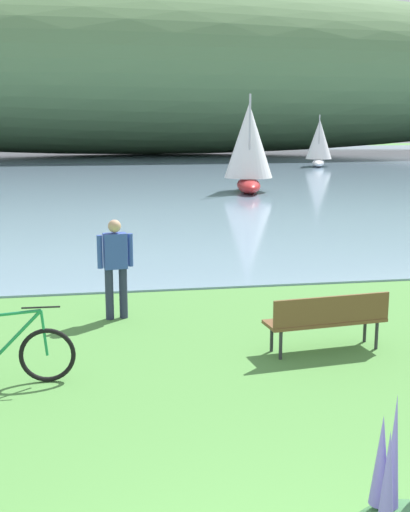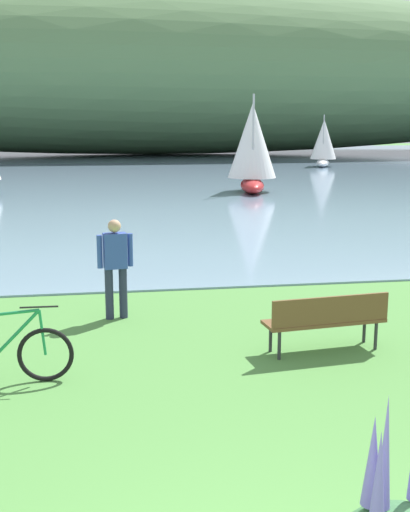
# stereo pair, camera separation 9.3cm
# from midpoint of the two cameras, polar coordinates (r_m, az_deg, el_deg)

# --- Properties ---
(bay_water) EXTENTS (180.00, 80.00, 0.04)m
(bay_water) POSITION_cam_midpoint_polar(r_m,az_deg,el_deg) (52.58, -8.17, 7.93)
(bay_water) COLOR #7A99B2
(bay_water) RESTS_ON ground
(distant_hillside) EXTENTS (115.69, 28.00, 17.00)m
(distant_hillside) POSITION_cam_midpoint_polar(r_m,az_deg,el_deg) (70.92, -4.36, 15.82)
(distant_hillside) COLOR #567A4C
(distant_hillside) RESTS_ON bay_water
(park_bench_near_camera) EXTENTS (1.84, 0.68, 0.88)m
(park_bench_near_camera) POSITION_cam_midpoint_polar(r_m,az_deg,el_deg) (9.58, 10.93, -5.37)
(park_bench_near_camera) COLOR brown
(park_bench_near_camera) RESTS_ON ground
(bicycle_leaning_near_bench) EXTENTS (1.77, 0.12, 1.01)m
(bicycle_leaning_near_bench) POSITION_cam_midpoint_polar(r_m,az_deg,el_deg) (8.73, -17.00, -8.22)
(bicycle_leaning_near_bench) COLOR black
(bicycle_leaning_near_bench) RESTS_ON ground
(person_at_shoreline) EXTENTS (0.60, 0.28, 1.71)m
(person_at_shoreline) POSITION_cam_midpoint_polar(r_m,az_deg,el_deg) (11.02, -7.65, -0.57)
(person_at_shoreline) COLOR #282D47
(person_at_shoreline) RESTS_ON ground
(sailboat_nearest_to_shore) EXTENTS (2.69, 4.03, 4.58)m
(sailboat_nearest_to_shore) POSITION_cam_midpoint_polar(r_m,az_deg,el_deg) (31.36, 4.27, 9.58)
(sailboat_nearest_to_shore) COLOR #B22323
(sailboat_nearest_to_shore) RESTS_ON bay_water
(sailboat_toward_hillside) EXTENTS (2.54, 3.41, 3.88)m
(sailboat_toward_hillside) POSITION_cam_midpoint_polar(r_m,az_deg,el_deg) (50.65, 10.45, 9.81)
(sailboat_toward_hillside) COLOR white
(sailboat_toward_hillside) RESTS_ON bay_water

